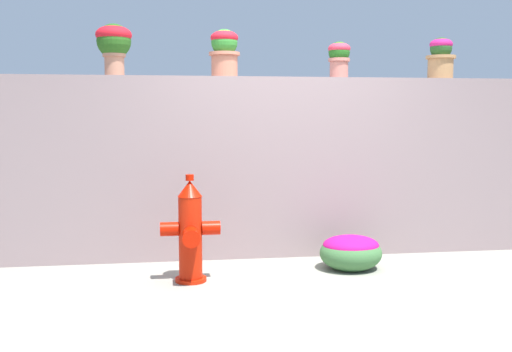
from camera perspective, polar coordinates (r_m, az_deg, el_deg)
The scene contains 8 objects.
ground_plane at distance 4.77m, azimuth 5.18°, elevation -11.00°, with size 24.00×24.00×0.00m, color gray.
stone_wall at distance 5.80m, azimuth 2.42°, elevation 0.87°, with size 6.19×0.31×1.75m, color gray.
potted_plant_1 at distance 5.75m, azimuth -13.63°, elevation 12.52°, with size 0.33×0.33×0.48m.
potted_plant_2 at distance 5.74m, azimuth -3.08°, elevation 12.13°, with size 0.30×0.30×0.45m.
potted_plant_3 at distance 5.97m, azimuth 8.07°, elevation 11.42°, with size 0.22×0.22×0.36m.
potted_plant_4 at distance 6.33m, azimuth 17.49°, elevation 10.99°, with size 0.30×0.30×0.42m.
fire_hydrant at distance 4.92m, azimuth -6.39°, elevation -5.52°, with size 0.50×0.39×0.90m.
flower_bush_left at distance 5.40m, azimuth 9.18°, elevation -7.17°, with size 0.56×0.51×0.32m.
Camera 1 is at (-1.07, -4.43, 1.39)m, focal length 41.22 mm.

